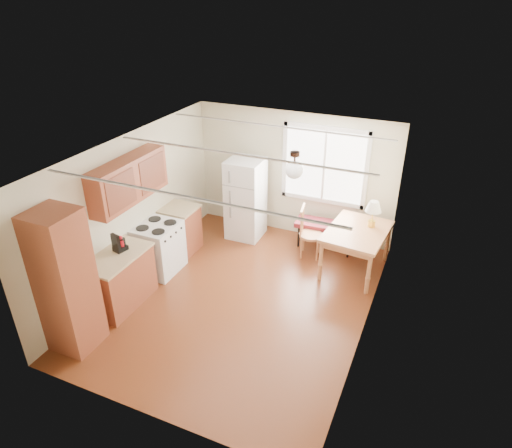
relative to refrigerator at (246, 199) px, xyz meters
The scene contains 11 objects.
room_shell 2.18m from the refrigerator, 67.75° to the right, with size 4.60×5.60×2.62m.
kitchen_run 2.76m from the refrigerator, 109.16° to the right, with size 0.65×3.40×2.20m.
window_unit 1.67m from the refrigerator, 19.46° to the left, with size 1.64×0.05×1.51m.
pendant_light 2.61m from the refrigerator, 46.26° to the right, with size 0.26×0.26×0.40m.
refrigerator is the anchor object (origin of this frame).
bench 1.67m from the refrigerator, ahead, with size 1.19×0.50×0.54m.
dining_table 2.34m from the refrigerator, ahead, with size 1.10×1.39×0.81m.
chair 1.40m from the refrigerator, 11.08° to the right, with size 0.46×0.45×0.99m.
table_lamp 2.53m from the refrigerator, ahead, with size 0.28×0.28×0.48m.
coffee_maker 2.85m from the refrigerator, 108.70° to the right, with size 0.20×0.24×0.32m.
kettle 2.80m from the refrigerator, 109.09° to the right, with size 0.13×0.13×0.24m.
Camera 1 is at (2.64, -5.42, 4.61)m, focal length 32.00 mm.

